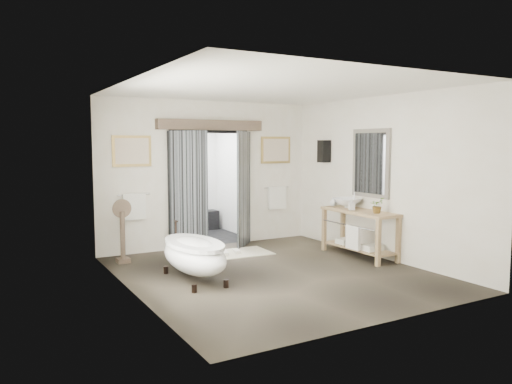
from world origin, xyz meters
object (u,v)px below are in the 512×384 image
at_px(rug, 238,253).
at_px(basin, 348,203).
at_px(vanity, 359,229).
at_px(clawfoot_tub, 194,254).

bearing_deg(rug, basin, -26.14).
xyz_separation_m(vanity, basin, (0.07, 0.40, 0.44)).
bearing_deg(vanity, clawfoot_tub, -179.98).
distance_m(clawfoot_tub, rug, 1.98).
bearing_deg(vanity, rug, 143.73).
relative_size(clawfoot_tub, basin, 3.13).
bearing_deg(vanity, basin, 80.45).
xyz_separation_m(clawfoot_tub, basin, (3.29, 0.40, 0.55)).
bearing_deg(basin, rug, 156.96).
distance_m(rug, basin, 2.27).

